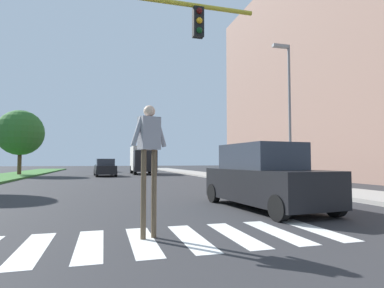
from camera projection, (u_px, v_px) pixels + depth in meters
The scene contains 10 objects.
ground_plane at pixel (112, 178), 26.49m from camera, with size 140.00×140.00×0.00m, color #2D2D30.
crosswalk at pixel (143, 241), 5.59m from camera, with size 7.65×2.20×0.01m.
tree_distant at pixel (20, 133), 30.39m from camera, with size 4.39×4.39×6.25m.
sidewalk_right at pixel (223, 177), 27.09m from camera, with size 3.00×64.00×0.15m, color #9E9991.
street_lamp_right at pixel (288, 101), 16.56m from camera, with size 1.02×0.24×7.50m.
pedestrian_performer at pixel (149, 149), 5.88m from camera, with size 0.73×0.35×2.49m.
suv_crossing at pixel (264, 178), 9.55m from camera, with size 2.33×4.75×1.97m.
sedan_midblock at pixel (105, 168), 29.79m from camera, with size 2.16×4.54×1.65m.
sedan_distant at pixel (104, 166), 41.07m from camera, with size 2.11×4.48×1.66m.
truck_box_delivery at pixel (143, 159), 34.94m from camera, with size 2.40×6.20×3.10m.
Camera 1 is at (-0.69, 2.54, 1.43)m, focal length 29.24 mm.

